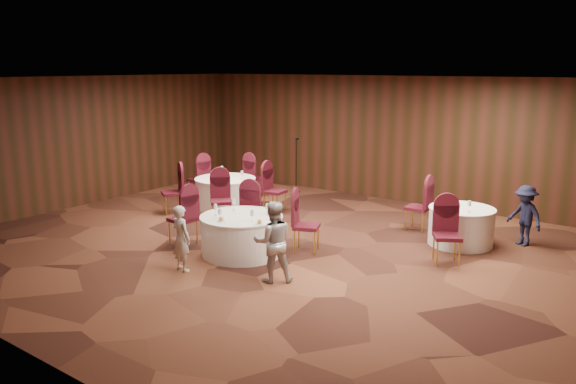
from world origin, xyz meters
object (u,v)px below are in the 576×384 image
Objects in this scene: table_main at (242,235)px; table_left at (226,193)px; table_right at (461,226)px; mic_stand at (296,177)px; woman_b at (273,242)px; woman_a at (181,238)px; man_c at (525,216)px.

table_main is 3.61m from table_left.
table_main is at bearing -136.07° from table_right.
mic_stand reaches higher than woman_b.
woman_b is (1.57, 0.53, 0.09)m from woman_a.
mic_stand is at bearing -62.25° from woman_a.
table_left is 1.00× the size of mic_stand.
table_right is 5.41m from woman_a.
mic_stand reaches higher than woman_a.
table_main is 1.02× the size of table_left.
table_left is 5.76m from table_right.
table_right is 0.84× the size of mic_stand.
woman_a reaches higher than table_main.
man_c is (6.74, 1.20, 0.22)m from table_left.
table_main is 1.02× the size of mic_stand.
woman_b is (1.29, -0.72, 0.29)m from table_main.
mic_stand reaches higher than man_c.
mic_stand is (-2.24, 4.91, 0.06)m from table_main.
table_right is at bearing -118.41° from woman_a.
table_left is 2.48m from mic_stand.
table_left is 1.25× the size of man_c.
mic_stand reaches higher than table_right.
table_main is 1.51m from woman_b.
table_left is 5.07m from woman_b.
man_c reaches higher than woman_a.
woman_a is (-0.27, -1.26, 0.20)m from table_main.
table_left is (-2.65, 2.46, 0.00)m from table_main.
table_right is 1.23m from man_c.
table_right is at bearing -159.49° from woman_b.
mic_stand is (0.41, 2.45, 0.06)m from table_left.
table_left is at bearing -82.54° from woman_b.
woman_b is at bearing -38.96° from table_left.
table_right is 1.06× the size of man_c.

